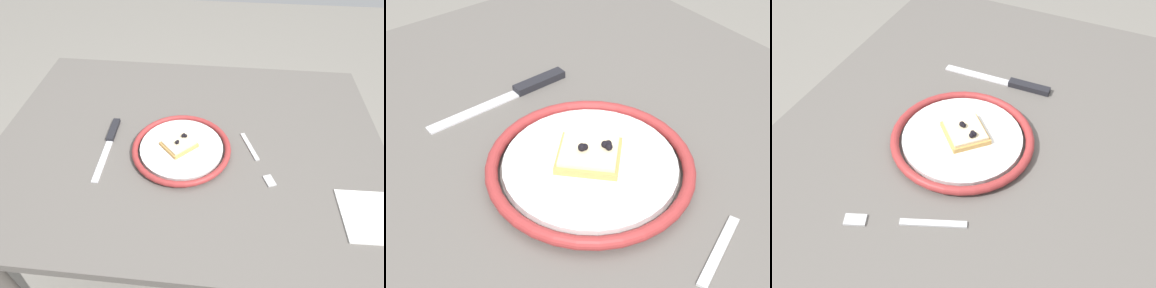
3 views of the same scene
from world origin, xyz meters
The scene contains 5 objects.
dining_table centered at (0.00, 0.00, 0.65)m, with size 1.10×0.82×0.75m.
plate centered at (0.02, 0.04, 0.76)m, with size 0.27×0.27×0.02m.
pizza_slice_near centered at (0.02, 0.04, 0.77)m, with size 0.11×0.11×0.03m.
knife centered at (0.22, 0.02, 0.75)m, with size 0.02×0.24×0.01m.
fork centered at (-0.19, 0.05, 0.75)m, with size 0.09×0.19×0.00m.
Camera 3 is at (-0.55, -0.22, 1.38)m, focal length 43.53 mm.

